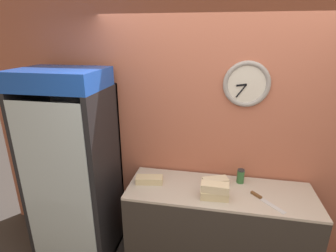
{
  "coord_description": "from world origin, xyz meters",
  "views": [
    {
      "loc": [
        -0.08,
        -1.36,
        2.32
      ],
      "look_at": [
        -0.51,
        0.89,
        1.51
      ],
      "focal_mm": 28.0,
      "sensor_mm": 36.0,
      "label": 1
    }
  ],
  "objects_px": {
    "sandwich_flat_right": "(215,181)",
    "condiment_jar": "(241,176)",
    "beverage_cooler": "(75,158)",
    "sandwich_flat_left": "(149,180)",
    "sandwich_stack_middle": "(215,187)",
    "chefs_knife": "(262,199)",
    "sandwich_stack_bottom": "(214,195)"
  },
  "relations": [
    {
      "from": "beverage_cooler",
      "to": "sandwich_stack_middle",
      "type": "bearing_deg",
      "value": -6.31
    },
    {
      "from": "sandwich_flat_right",
      "to": "chefs_knife",
      "type": "relative_size",
      "value": 0.95
    },
    {
      "from": "sandwich_flat_left",
      "to": "sandwich_flat_right",
      "type": "height_order",
      "value": "same"
    },
    {
      "from": "sandwich_flat_right",
      "to": "condiment_jar",
      "type": "bearing_deg",
      "value": 18.31
    },
    {
      "from": "sandwich_stack_middle",
      "to": "condiment_jar",
      "type": "bearing_deg",
      "value": 52.46
    },
    {
      "from": "beverage_cooler",
      "to": "sandwich_flat_left",
      "type": "xyz_separation_m",
      "value": [
        0.8,
        -0.01,
        -0.17
      ]
    },
    {
      "from": "condiment_jar",
      "to": "sandwich_stack_bottom",
      "type": "bearing_deg",
      "value": -127.54
    },
    {
      "from": "sandwich_stack_middle",
      "to": "chefs_knife",
      "type": "relative_size",
      "value": 0.88
    },
    {
      "from": "sandwich_stack_middle",
      "to": "condiment_jar",
      "type": "distance_m",
      "value": 0.41
    },
    {
      "from": "beverage_cooler",
      "to": "sandwich_flat_left",
      "type": "height_order",
      "value": "beverage_cooler"
    },
    {
      "from": "sandwich_stack_bottom",
      "to": "condiment_jar",
      "type": "height_order",
      "value": "condiment_jar"
    },
    {
      "from": "sandwich_flat_right",
      "to": "condiment_jar",
      "type": "xyz_separation_m",
      "value": [
        0.24,
        0.08,
        0.04
      ]
    },
    {
      "from": "sandwich_stack_bottom",
      "to": "sandwich_stack_middle",
      "type": "relative_size",
      "value": 1.01
    },
    {
      "from": "sandwich_stack_middle",
      "to": "sandwich_flat_right",
      "type": "relative_size",
      "value": 0.93
    },
    {
      "from": "beverage_cooler",
      "to": "sandwich_flat_right",
      "type": "distance_m",
      "value": 1.46
    },
    {
      "from": "sandwich_stack_middle",
      "to": "sandwich_flat_left",
      "type": "relative_size",
      "value": 0.9
    },
    {
      "from": "chefs_knife",
      "to": "sandwich_stack_bottom",
      "type": "bearing_deg",
      "value": -172.36
    },
    {
      "from": "sandwich_flat_left",
      "to": "chefs_knife",
      "type": "xyz_separation_m",
      "value": [
        1.07,
        -0.09,
        -0.03
      ]
    },
    {
      "from": "beverage_cooler",
      "to": "condiment_jar",
      "type": "relative_size",
      "value": 14.19
    },
    {
      "from": "sandwich_flat_right",
      "to": "sandwich_stack_middle",
      "type": "bearing_deg",
      "value": -91.19
    },
    {
      "from": "chefs_knife",
      "to": "condiment_jar",
      "type": "distance_m",
      "value": 0.33
    },
    {
      "from": "beverage_cooler",
      "to": "sandwich_stack_middle",
      "type": "distance_m",
      "value": 1.45
    },
    {
      "from": "sandwich_flat_right",
      "to": "chefs_knife",
      "type": "distance_m",
      "value": 0.46
    },
    {
      "from": "sandwich_flat_left",
      "to": "chefs_knife",
      "type": "height_order",
      "value": "sandwich_flat_left"
    },
    {
      "from": "sandwich_flat_left",
      "to": "sandwich_flat_right",
      "type": "relative_size",
      "value": 1.03
    },
    {
      "from": "beverage_cooler",
      "to": "chefs_knife",
      "type": "bearing_deg",
      "value": -3.13
    },
    {
      "from": "sandwich_stack_bottom",
      "to": "sandwich_flat_right",
      "type": "height_order",
      "value": "sandwich_stack_bottom"
    },
    {
      "from": "sandwich_flat_left",
      "to": "condiment_jar",
      "type": "relative_size",
      "value": 1.96
    },
    {
      "from": "sandwich_stack_bottom",
      "to": "chefs_knife",
      "type": "relative_size",
      "value": 0.9
    },
    {
      "from": "beverage_cooler",
      "to": "sandwich_stack_middle",
      "type": "xyz_separation_m",
      "value": [
        1.44,
        -0.16,
        -0.09
      ]
    },
    {
      "from": "sandwich_stack_bottom",
      "to": "condiment_jar",
      "type": "distance_m",
      "value": 0.41
    },
    {
      "from": "beverage_cooler",
      "to": "sandwich_flat_right",
      "type": "bearing_deg",
      "value": 3.31
    }
  ]
}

